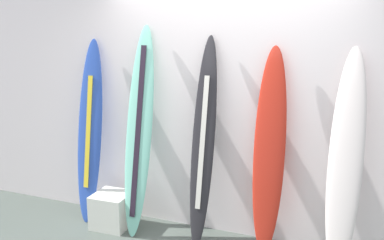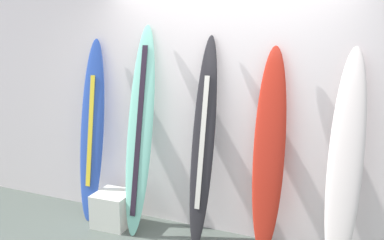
# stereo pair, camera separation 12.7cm
# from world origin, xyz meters

# --- Properties ---
(wall_back) EXTENTS (7.20, 0.20, 2.80)m
(wall_back) POSITION_xyz_m (0.00, 1.30, 1.40)
(wall_back) COLOR white
(wall_back) RESTS_ON ground
(surfboard_cobalt) EXTENTS (0.30, 0.40, 1.97)m
(surfboard_cobalt) POSITION_xyz_m (-1.45, 0.98, 0.99)
(surfboard_cobalt) COLOR #2A4CAD
(surfboard_cobalt) RESTS_ON ground
(surfboard_seafoam) EXTENTS (0.29, 0.49, 2.12)m
(surfboard_seafoam) POSITION_xyz_m (-0.82, 0.93, 1.06)
(surfboard_seafoam) COLOR #7DCEB7
(surfboard_seafoam) RESTS_ON ground
(surfboard_charcoal) EXTENTS (0.23, 0.46, 2.02)m
(surfboard_charcoal) POSITION_xyz_m (-0.13, 0.95, 1.01)
(surfboard_charcoal) COLOR black
(surfboard_charcoal) RESTS_ON ground
(surfboard_crimson) EXTENTS (0.30, 0.29, 1.93)m
(surfboard_crimson) POSITION_xyz_m (0.49, 1.02, 0.97)
(surfboard_crimson) COLOR red
(surfboard_crimson) RESTS_ON ground
(surfboard_ivory) EXTENTS (0.30, 0.43, 1.94)m
(surfboard_ivory) POSITION_xyz_m (1.16, 0.96, 0.96)
(surfboard_ivory) COLOR silver
(surfboard_ivory) RESTS_ON ground
(display_block_left) EXTENTS (0.39, 0.39, 0.36)m
(display_block_left) POSITION_xyz_m (-1.13, 0.87, 0.18)
(display_block_left) COLOR white
(display_block_left) RESTS_ON ground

